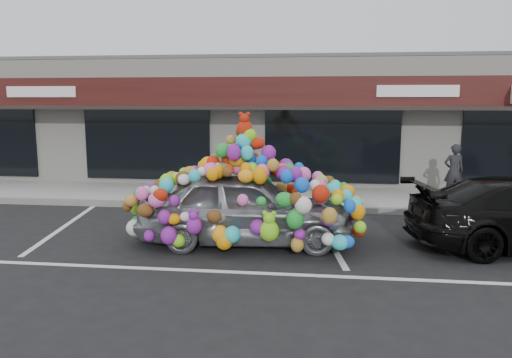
# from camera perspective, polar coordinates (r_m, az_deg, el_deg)

# --- Properties ---
(ground) EXTENTS (90.00, 90.00, 0.00)m
(ground) POSITION_cam_1_polar(r_m,az_deg,el_deg) (11.02, -6.70, -6.27)
(ground) COLOR black
(ground) RESTS_ON ground
(shop_building) EXTENTS (24.00, 7.20, 4.31)m
(shop_building) POSITION_cam_1_polar(r_m,az_deg,el_deg) (18.94, -0.70, 6.86)
(shop_building) COLOR silver
(shop_building) RESTS_ON ground
(sidewalk) EXTENTS (26.00, 3.00, 0.15)m
(sidewalk) POSITION_cam_1_polar(r_m,az_deg,el_deg) (14.81, -3.03, -1.93)
(sidewalk) COLOR #989893
(sidewalk) RESTS_ON ground
(kerb) EXTENTS (26.00, 0.18, 0.16)m
(kerb) POSITION_cam_1_polar(r_m,az_deg,el_deg) (13.37, -4.16, -3.15)
(kerb) COLOR slate
(kerb) RESTS_ON ground
(parking_stripe_left) EXTENTS (0.73, 4.37, 0.01)m
(parking_stripe_left) POSITION_cam_1_polar(r_m,az_deg,el_deg) (12.34, -21.12, -5.13)
(parking_stripe_left) COLOR silver
(parking_stripe_left) RESTS_ON ground
(parking_stripe_mid) EXTENTS (0.73, 4.37, 0.01)m
(parking_stripe_mid) POSITION_cam_1_polar(r_m,az_deg,el_deg) (10.91, 8.09, -6.44)
(parking_stripe_mid) COLOR silver
(parking_stripe_mid) RESTS_ON ground
(lane_line) EXTENTS (14.00, 0.12, 0.01)m
(lane_line) POSITION_cam_1_polar(r_m,az_deg,el_deg) (8.54, 2.87, -10.80)
(lane_line) COLOR silver
(lane_line) RESTS_ON ground
(toy_car) EXTENTS (3.12, 4.72, 2.68)m
(toy_car) POSITION_cam_1_polar(r_m,az_deg,el_deg) (10.07, -1.19, -2.36)
(toy_car) COLOR #AAAFB5
(toy_car) RESTS_ON ground
(pedestrian_a) EXTENTS (0.59, 0.41, 1.53)m
(pedestrian_a) POSITION_cam_1_polar(r_m,az_deg,el_deg) (15.04, 21.66, 0.84)
(pedestrian_a) COLOR black
(pedestrian_a) RESTS_ON sidewalk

